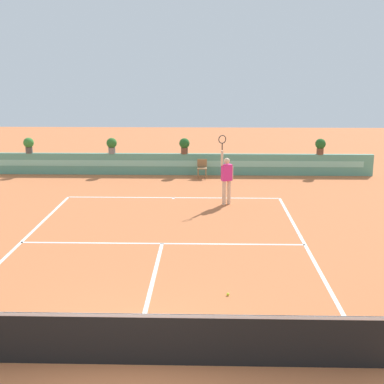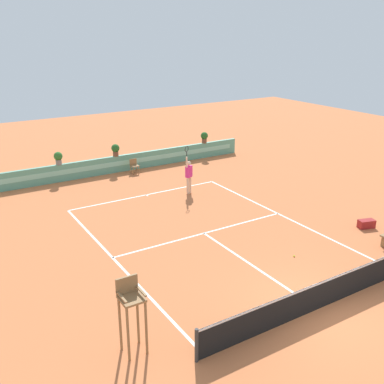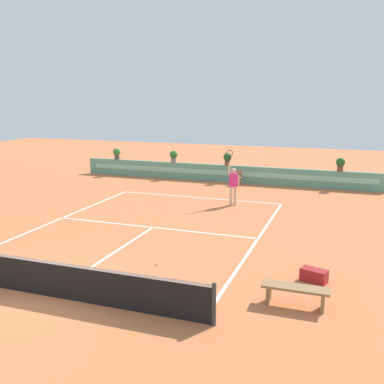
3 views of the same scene
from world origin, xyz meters
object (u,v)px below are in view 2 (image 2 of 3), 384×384
Objects in this scene: umpire_chair at (131,307)px; tennis_ball_mid_court at (294,256)px; gear_bag at (366,224)px; potted_plant_left at (58,157)px; ball_kid_chair at (134,165)px; potted_plant_far_right at (204,137)px; potted_plant_centre at (115,149)px; tennis_ball_near_baseline at (187,193)px; tennis_player at (189,174)px.

tennis_ball_mid_court is (7.37, 1.61, -1.31)m from umpire_chair.
gear_bag is 0.97× the size of potted_plant_left.
potted_plant_far_right is (5.45, 0.73, 0.93)m from ball_kid_chair.
potted_plant_left and potted_plant_centre have the same top height.
potted_plant_centre is at bearing 68.82° from umpire_chair.
umpire_chair is 12.30m from tennis_ball_near_baseline.
tennis_ball_near_baseline is (-0.11, -0.01, -1.02)m from tennis_player.
umpire_chair reaches higher than ball_kid_chair.
gear_bag is at bearing 4.12° from tennis_ball_mid_court.
umpire_chair is 2.52× the size of ball_kid_chair.
potted_plant_left is at bearing 180.00° from potted_plant_far_right.
tennis_player is at bearing -78.87° from ball_kid_chair.
tennis_ball_near_baseline is at bearing -80.16° from ball_kid_chair.
gear_bag is 10.29× the size of tennis_ball_mid_court.
tennis_ball_mid_court is 0.09× the size of potted_plant_centre.
umpire_chair is 12.31m from tennis_player.
potted_plant_left reaches higher than ball_kid_chair.
umpire_chair is at bearing -128.76° from potted_plant_far_right.
tennis_player is 7.52m from potted_plant_left.
potted_plant_far_right is 1.00× the size of potted_plant_centre.
ball_kid_chair is 1.17× the size of potted_plant_centre.
tennis_player is 7.10m from potted_plant_far_right.
potted_plant_left is (-5.05, 5.47, 1.38)m from tennis_ball_near_baseline.
gear_bag reaches higher than tennis_ball_near_baseline.
tennis_ball_mid_court is at bearing -90.98° from tennis_ball_near_baseline.
umpire_chair is at bearing -167.72° from tennis_ball_mid_court.
potted_plant_centre reaches higher than ball_kid_chair.
gear_bag is 16.27m from potted_plant_left.
tennis_ball_mid_court is (-4.53, -0.33, -0.15)m from gear_bag.
umpire_chair is 2.96× the size of potted_plant_far_right.
potted_plant_left is at bearing 180.00° from potted_plant_centre.
tennis_player reaches higher than umpire_chair.
umpire_chair is 31.47× the size of tennis_ball_near_baseline.
umpire_chair is at bearing -128.25° from tennis_player.
tennis_ball_mid_court is (-0.14, -8.05, 0.00)m from tennis_ball_near_baseline.
potted_plant_far_right is (4.52, 5.46, 0.36)m from tennis_player.
umpire_chair is 16.22m from potted_plant_centre.
potted_plant_left is (-4.91, 13.52, 1.38)m from tennis_ball_mid_court.
potted_plant_centre is (5.86, 15.13, 0.07)m from umpire_chair.
potted_plant_left is at bearing 109.95° from tennis_ball_mid_court.
ball_kid_chair is 1.17× the size of potted_plant_far_right.
potted_plant_centre is (-1.65, 5.47, 1.38)m from tennis_ball_near_baseline.
potted_plant_far_right is at bearing 7.64° from ball_kid_chair.
gear_bag is 10.29× the size of tennis_ball_near_baseline.
potted_plant_far_right is at bearing 0.00° from potted_plant_left.
tennis_player is at bearing 5.86° from tennis_ball_near_baseline.
umpire_chair is at bearing -111.18° from potted_plant_centre.
tennis_player reaches higher than tennis_ball_mid_court.
gear_bag is 14.56m from potted_plant_centre.
potted_plant_left is (2.47, 15.13, 0.07)m from umpire_chair.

